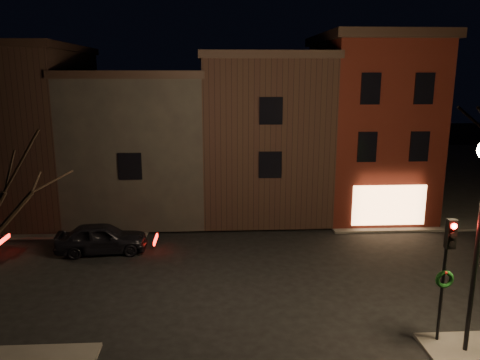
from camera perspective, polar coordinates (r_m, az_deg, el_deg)
The scene contains 8 objects.
ground at distance 20.27m, azimuth 1.10°, elevation -11.55°, with size 120.00×120.00×0.00m, color black.
sidewalk_far_right at distance 44.75m, azimuth 25.47°, elevation 0.88°, with size 30.00×30.00×0.12m, color #2D2B28.
corner_building at distance 29.57m, azimuth 15.48°, elevation 6.62°, with size 6.50×8.50×10.50m.
row_building_a at distance 29.27m, azimuth 2.55°, elevation 5.90°, with size 7.30×10.30×9.40m.
row_building_b at distance 29.51m, azimuth -11.66°, elevation 4.72°, with size 7.80×10.30×8.40m.
row_building_c at distance 31.32m, azimuth -25.02°, elevation 5.63°, with size 7.30×10.30×9.90m.
traffic_signal at distance 15.70m, azimuth 23.89°, elevation -9.07°, with size 0.58×0.38×4.05m.
parked_car_a at distance 23.38m, azimuth -16.48°, elevation -6.80°, with size 1.71×4.25×1.45m, color black.
Camera 1 is at (-1.40, -18.41, 8.37)m, focal length 35.00 mm.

